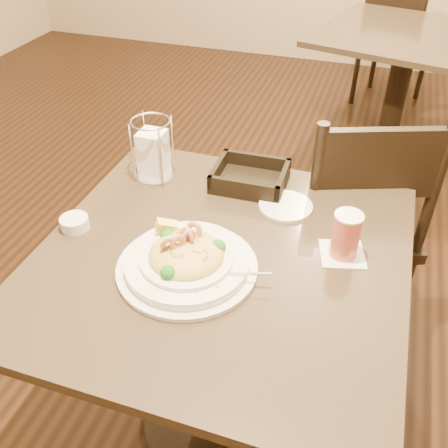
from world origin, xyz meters
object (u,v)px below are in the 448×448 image
(drink_glass, at_px, (346,235))
(butter_ramekin, at_px, (75,223))
(pasta_bowl, at_px, (187,260))
(background_table, at_px, (400,74))
(bread_basket, at_px, (250,178))
(main_table, at_px, (222,316))
(dining_chair_near, at_px, (353,220))
(dining_chair_far, at_px, (395,34))
(side_plate, at_px, (286,206))
(napkin_caddy, at_px, (153,153))

(drink_glass, xyz_separation_m, butter_ramekin, (-0.68, -0.11, -0.04))
(pasta_bowl, bearing_deg, background_table, 78.09)
(background_table, xyz_separation_m, butter_ramekin, (-0.78, -2.04, 0.24))
(bread_basket, bearing_deg, drink_glass, -37.31)
(drink_glass, distance_m, bread_basket, 0.39)
(background_table, bearing_deg, butter_ramekin, -110.96)
(butter_ramekin, bearing_deg, main_table, 3.00)
(background_table, height_order, pasta_bowl, pasta_bowl)
(dining_chair_near, bearing_deg, dining_chair_far, -110.77)
(dining_chair_near, bearing_deg, bread_basket, 16.05)
(main_table, relative_size, dining_chair_far, 0.97)
(butter_ramekin, bearing_deg, bread_basket, 42.46)
(dining_chair_far, bearing_deg, side_plate, 101.79)
(bread_basket, distance_m, napkin_caddy, 0.30)
(dining_chair_near, xyz_separation_m, side_plate, (-0.19, -0.31, 0.23))
(background_table, bearing_deg, side_plate, -98.79)
(bread_basket, bearing_deg, dining_chair_near, 36.29)
(background_table, xyz_separation_m, dining_chair_near, (-0.09, -1.46, 0.00))
(main_table, distance_m, pasta_bowl, 0.28)
(bread_basket, distance_m, butter_ramekin, 0.51)
(main_table, distance_m, background_table, 2.05)
(background_table, relative_size, butter_ramekin, 14.53)
(bread_basket, height_order, side_plate, bread_basket)
(dining_chair_near, relative_size, butter_ramekin, 12.50)
(background_table, bearing_deg, napkin_caddy, -111.61)
(background_table, height_order, butter_ramekin, butter_ramekin)
(drink_glass, bearing_deg, background_table, 87.10)
(pasta_bowl, distance_m, drink_glass, 0.39)
(dining_chair_near, distance_m, napkin_caddy, 0.73)
(dining_chair_near, height_order, butter_ramekin, dining_chair_near)
(background_table, xyz_separation_m, bread_basket, (-0.40, -1.69, 0.25))
(main_table, bearing_deg, drink_glass, 18.27)
(main_table, bearing_deg, bread_basket, 93.65)
(main_table, relative_size, background_table, 0.83)
(dining_chair_far, distance_m, napkin_caddy, 2.57)
(main_table, relative_size, butter_ramekin, 12.10)
(dining_chair_near, bearing_deg, drink_glass, 68.77)
(dining_chair_near, bearing_deg, pasta_bowl, 40.64)
(main_table, xyz_separation_m, drink_glass, (0.28, 0.09, 0.29))
(napkin_caddy, distance_m, butter_ramekin, 0.32)
(main_table, distance_m, dining_chair_near, 0.63)
(background_table, height_order, dining_chair_near, dining_chair_near)
(dining_chair_near, relative_size, napkin_caddy, 4.98)
(pasta_bowl, relative_size, side_plate, 2.48)
(background_table, distance_m, pasta_bowl, 2.16)
(dining_chair_far, relative_size, butter_ramekin, 12.50)
(butter_ramekin, bearing_deg, side_plate, 27.61)
(pasta_bowl, xyz_separation_m, napkin_caddy, (-0.25, 0.36, 0.05))
(main_table, bearing_deg, butter_ramekin, -177.00)
(main_table, height_order, dining_chair_near, dining_chair_near)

